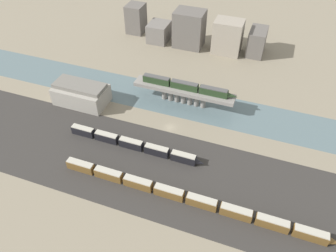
{
  "coord_description": "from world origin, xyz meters",
  "views": [
    {
      "loc": [
        34.36,
        -97.9,
        95.83
      ],
      "look_at": [
        0.0,
        -2.79,
        3.18
      ],
      "focal_mm": 35.0,
      "sensor_mm": 36.0,
      "label": 1
    }
  ],
  "objects_px": {
    "train_yard_mid": "(134,144)",
    "warehouse_building": "(81,93)",
    "train_on_bridge": "(188,86)",
    "train_yard_near": "(188,198)"
  },
  "relations": [
    {
      "from": "train_yard_mid",
      "to": "train_on_bridge",
      "type": "bearing_deg",
      "value": 71.91
    },
    {
      "from": "train_on_bridge",
      "to": "train_yard_mid",
      "type": "xyz_separation_m",
      "value": [
        -11.4,
        -34.89,
        -7.79
      ]
    },
    {
      "from": "train_yard_near",
      "to": "train_on_bridge",
      "type": "bearing_deg",
      "value": 107.99
    },
    {
      "from": "train_on_bridge",
      "to": "warehouse_building",
      "type": "relative_size",
      "value": 1.84
    },
    {
      "from": "train_on_bridge",
      "to": "train_yard_mid",
      "type": "distance_m",
      "value": 37.52
    },
    {
      "from": "train_yard_mid",
      "to": "warehouse_building",
      "type": "bearing_deg",
      "value": 151.17
    },
    {
      "from": "train_yard_mid",
      "to": "warehouse_building",
      "type": "relative_size",
      "value": 2.39
    },
    {
      "from": "train_yard_near",
      "to": "warehouse_building",
      "type": "height_order",
      "value": "warehouse_building"
    },
    {
      "from": "train_on_bridge",
      "to": "train_yard_near",
      "type": "height_order",
      "value": "train_on_bridge"
    },
    {
      "from": "train_on_bridge",
      "to": "train_yard_mid",
      "type": "bearing_deg",
      "value": -108.09
    }
  ]
}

